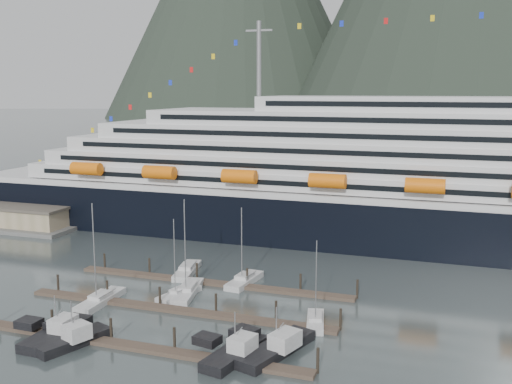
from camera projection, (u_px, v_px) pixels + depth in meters
ground at (198, 323)px, 82.23m from camera, size 1600.00×1600.00×0.00m
cruise_ship at (445, 188)px, 121.57m from camera, size 210.00×30.40×50.30m
dock_near at (128, 345)px, 74.52m from camera, size 48.18×2.28×3.20m
dock_mid at (176, 309)px, 86.62m from camera, size 48.18×2.28×3.20m
dock_far at (211, 282)px, 98.71m from camera, size 48.18×2.28×3.20m
sailboat_b at (100, 300)px, 89.81m from camera, size 2.94×10.51×15.99m
sailboat_c at (179, 294)px, 92.56m from camera, size 4.34×8.78×12.87m
sailboat_d at (188, 292)px, 93.70m from camera, size 4.84×11.56×15.18m
sailboat_e at (187, 271)px, 104.40m from camera, size 4.84×10.94×13.84m
sailboat_f at (244, 281)px, 98.90m from camera, size 3.66×9.83×13.49m
sailboat_h at (315, 322)px, 81.67m from camera, size 3.93×8.14×12.38m
trawler_a at (56, 332)px, 77.25m from camera, size 8.24×11.45×6.23m
trawler_b at (72, 339)px, 75.07m from camera, size 8.51×10.29×6.32m
trawler_c at (275, 347)px, 72.65m from camera, size 10.03×13.17×6.49m
trawler_d at (234, 351)px, 71.46m from camera, size 8.35×11.13×6.34m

